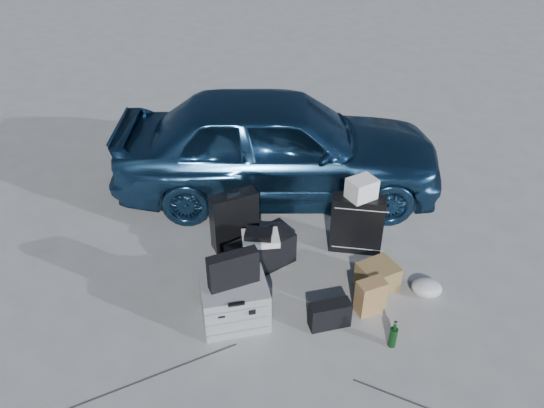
% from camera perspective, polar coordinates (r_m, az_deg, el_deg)
% --- Properties ---
extents(ground, '(60.00, 60.00, 0.00)m').
position_cam_1_polar(ground, '(4.98, 3.57, -11.98)').
color(ground, '#9F9F9B').
rests_on(ground, ground).
extents(car, '(4.01, 2.10, 1.30)m').
position_cam_1_polar(car, '(6.29, 0.70, 6.38)').
color(car, navy).
rests_on(car, ground).
extents(pelican_case, '(0.61, 0.51, 0.42)m').
position_cam_1_polar(pelican_case, '(4.82, -4.05, -10.45)').
color(pelican_case, '#999D9E').
rests_on(pelican_case, ground).
extents(laptop_bag, '(0.46, 0.22, 0.33)m').
position_cam_1_polar(laptop_bag, '(4.57, -4.20, -7.04)').
color(laptop_bag, black).
rests_on(laptop_bag, pelican_case).
extents(briefcase, '(0.45, 0.21, 0.35)m').
position_cam_1_polar(briefcase, '(5.08, -4.14, -8.17)').
color(briefcase, black).
rests_on(briefcase, ground).
extents(suitcase_left, '(0.53, 0.31, 0.64)m').
position_cam_1_polar(suitcase_left, '(5.57, -4.05, -1.74)').
color(suitcase_left, black).
rests_on(suitcase_left, ground).
extents(suitcase_right, '(0.57, 0.35, 0.65)m').
position_cam_1_polar(suitcase_right, '(5.57, 9.09, -2.13)').
color(suitcase_right, black).
rests_on(suitcase_right, ground).
extents(white_carton, '(0.33, 0.30, 0.21)m').
position_cam_1_polar(white_carton, '(5.34, 9.63, 1.64)').
color(white_carton, white).
rests_on(white_carton, suitcase_right).
extents(duffel_bag, '(0.74, 0.58, 0.34)m').
position_cam_1_polar(duffel_bag, '(5.37, -1.18, -5.33)').
color(duffel_bag, black).
rests_on(duffel_bag, ground).
extents(flat_box_white, '(0.37, 0.29, 0.06)m').
position_cam_1_polar(flat_box_white, '(5.23, -1.24, -3.72)').
color(flat_box_white, white).
rests_on(flat_box_white, duffel_bag).
extents(flat_box_black, '(0.31, 0.25, 0.06)m').
position_cam_1_polar(flat_box_black, '(5.19, -1.45, -3.24)').
color(flat_box_black, black).
rests_on(flat_box_black, flat_box_white).
extents(kraft_bag, '(0.29, 0.21, 0.34)m').
position_cam_1_polar(kraft_bag, '(4.99, 10.55, -9.75)').
color(kraft_bag, '#B0834C').
rests_on(kraft_bag, ground).
extents(cardboard_box, '(0.42, 0.39, 0.26)m').
position_cam_1_polar(cardboard_box, '(5.27, 11.28, -7.65)').
color(cardboard_box, olive).
rests_on(cardboard_box, ground).
extents(plastic_bag, '(0.35, 0.33, 0.16)m').
position_cam_1_polar(plastic_bag, '(5.34, 16.30, -8.63)').
color(plastic_bag, silver).
rests_on(plastic_bag, ground).
extents(messenger_bag, '(0.38, 0.17, 0.26)m').
position_cam_1_polar(messenger_bag, '(4.84, 6.23, -11.76)').
color(messenger_bag, black).
rests_on(messenger_bag, ground).
extents(green_bottle, '(0.08, 0.08, 0.27)m').
position_cam_1_polar(green_bottle, '(4.76, 12.93, -13.50)').
color(green_bottle, black).
rests_on(green_bottle, ground).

